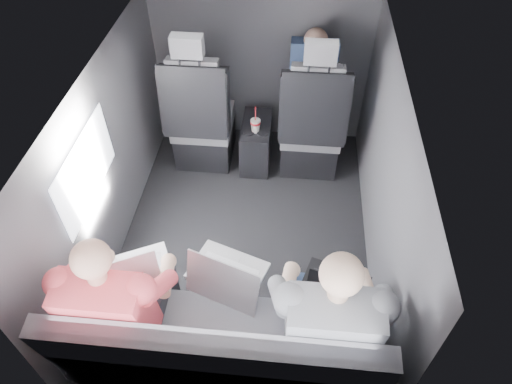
# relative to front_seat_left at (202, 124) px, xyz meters

# --- Properties ---
(floor) EXTENTS (2.60, 2.60, 0.00)m
(floor) POSITION_rel_front_seat_left_xyz_m (0.45, -0.84, -0.40)
(floor) COLOR black
(floor) RESTS_ON ground
(ceiling) EXTENTS (2.60, 2.60, 0.00)m
(ceiling) POSITION_rel_front_seat_left_xyz_m (0.45, -0.84, 0.95)
(ceiling) COLOR #B2B2AD
(ceiling) RESTS_ON panel_back
(panel_left) EXTENTS (0.02, 2.60, 1.35)m
(panel_left) POSITION_rel_front_seat_left_xyz_m (-0.45, -0.84, 0.27)
(panel_left) COLOR #56565B
(panel_left) RESTS_ON floor
(panel_right) EXTENTS (0.02, 2.60, 1.35)m
(panel_right) POSITION_rel_front_seat_left_xyz_m (1.35, -0.84, 0.27)
(panel_right) COLOR #56565B
(panel_right) RESTS_ON floor
(panel_front) EXTENTS (1.80, 0.02, 1.35)m
(panel_front) POSITION_rel_front_seat_left_xyz_m (0.45, 0.46, 0.27)
(panel_front) COLOR #56565B
(panel_front) RESTS_ON floor
(panel_back) EXTENTS (1.80, 0.02, 1.35)m
(panel_back) POSITION_rel_front_seat_left_xyz_m (0.45, -2.14, 0.27)
(panel_back) COLOR #56565B
(panel_back) RESTS_ON floor
(side_window) EXTENTS (0.02, 0.75, 0.42)m
(side_window) POSITION_rel_front_seat_left_xyz_m (-0.43, -1.14, 0.50)
(side_window) COLOR white
(side_window) RESTS_ON panel_left
(seatbelt) EXTENTS (0.35, 0.11, 0.59)m
(seatbelt) POSITION_rel_front_seat_left_xyz_m (0.90, -0.17, 0.40)
(seatbelt) COLOR black
(seatbelt) RESTS_ON front_seat_right
(front_seat_left) EXTENTS (0.52, 0.58, 1.26)m
(front_seat_left) POSITION_rel_front_seat_left_xyz_m (0.00, 0.00, 0.00)
(front_seat_left) COLOR black
(front_seat_left) RESTS_ON floor
(front_seat_right) EXTENTS (0.52, 0.58, 1.26)m
(front_seat_right) POSITION_rel_front_seat_left_xyz_m (0.90, 0.00, 0.00)
(front_seat_right) COLOR black
(front_seat_right) RESTS_ON floor
(center_console) EXTENTS (0.24, 0.48, 0.41)m
(center_console) POSITION_rel_front_seat_left_xyz_m (0.45, 0.04, -0.20)
(center_console) COLOR black
(center_console) RESTS_ON floor
(rear_bench) EXTENTS (1.60, 0.57, 0.92)m
(rear_bench) POSITION_rel_front_seat_left_xyz_m (0.45, -1.90, -0.09)
(rear_bench) COLOR slate
(rear_bench) RESTS_ON floor
(soda_cup) EXTENTS (0.08, 0.08, 0.24)m
(soda_cup) POSITION_rel_front_seat_left_xyz_m (0.45, -0.06, 0.06)
(soda_cup) COLOR white
(soda_cup) RESTS_ON center_console
(laptop_white) EXTENTS (0.41, 0.44, 0.25)m
(laptop_white) POSITION_rel_front_seat_left_xyz_m (-0.05, -1.62, 0.23)
(laptop_white) COLOR white
(laptop_white) RESTS_ON passenger_rear_left
(laptop_silver) EXTENTS (0.47, 0.48, 0.28)m
(laptop_silver) POSITION_rel_front_seat_left_xyz_m (0.44, -1.61, 0.24)
(laptop_silver) COLOR #A6A6AA
(laptop_silver) RESTS_ON rear_bench
(laptop_black) EXTENTS (0.40, 0.41, 0.25)m
(laptop_black) POSITION_rel_front_seat_left_xyz_m (1.03, -1.64, 0.23)
(laptop_black) COLOR black
(laptop_black) RESTS_ON passenger_rear_right
(passenger_rear_left) EXTENTS (0.50, 0.62, 1.22)m
(passenger_rear_left) POSITION_rel_front_seat_left_xyz_m (-0.07, -1.81, 0.23)
(passenger_rear_left) COLOR #313136
(passenger_rear_left) RESTS_ON rear_bench
(passenger_rear_right) EXTENTS (0.53, 0.64, 1.26)m
(passenger_rear_right) POSITION_rel_front_seat_left_xyz_m (0.98, -1.81, 0.24)
(passenger_rear_right) COLOR #314B6C
(passenger_rear_right) RESTS_ON rear_bench
(passenger_front_right) EXTENTS (0.37, 0.37, 0.71)m
(passenger_front_right) POSITION_rel_front_seat_left_xyz_m (0.88, 0.26, 0.34)
(passenger_front_right) COLOR #314B6C
(passenger_front_right) RESTS_ON front_seat_right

